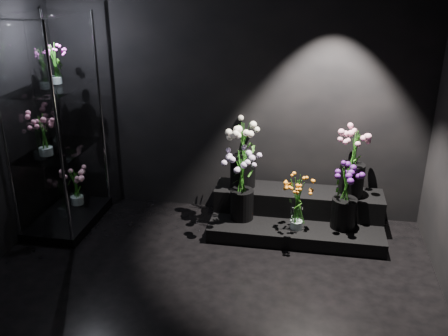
# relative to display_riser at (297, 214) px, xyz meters

# --- Properties ---
(floor) EXTENTS (4.00, 4.00, 0.00)m
(floor) POSITION_rel_display_riser_xyz_m (-0.72, -1.65, -0.16)
(floor) COLOR black
(floor) RESTS_ON ground
(wall_back) EXTENTS (4.00, 0.00, 4.00)m
(wall_back) POSITION_rel_display_riser_xyz_m (-0.72, 0.35, 1.24)
(wall_back) COLOR black
(wall_back) RESTS_ON floor
(display_riser) EXTENTS (1.74, 0.77, 0.39)m
(display_riser) POSITION_rel_display_riser_xyz_m (0.00, 0.00, 0.00)
(display_riser) COLOR black
(display_riser) RESTS_ON floor
(display_case) EXTENTS (0.59, 0.98, 2.16)m
(display_case) POSITION_rel_display_riser_xyz_m (-2.41, -0.32, 0.92)
(display_case) COLOR black
(display_case) RESTS_ON floor
(bouquet_orange_bells) EXTENTS (0.33, 0.33, 0.56)m
(bouquet_orange_bells) POSITION_rel_display_riser_xyz_m (0.01, -0.28, 0.27)
(bouquet_orange_bells) COLOR white
(bouquet_orange_bells) RESTS_ON display_riser
(bouquet_lilac) EXTENTS (0.48, 0.48, 0.73)m
(bouquet_lilac) POSITION_rel_display_riser_xyz_m (-0.56, -0.16, 0.40)
(bouquet_lilac) COLOR black
(bouquet_lilac) RESTS_ON display_riser
(bouquet_purple) EXTENTS (0.36, 0.36, 0.64)m
(bouquet_purple) POSITION_rel_display_riser_xyz_m (0.46, -0.16, 0.34)
(bouquet_purple) COLOR black
(bouquet_purple) RESTS_ON display_riser
(bouquet_cream_roses) EXTENTS (0.41, 0.41, 0.70)m
(bouquet_cream_roses) POSITION_rel_display_riser_xyz_m (-0.59, 0.12, 0.63)
(bouquet_cream_roses) COLOR black
(bouquet_cream_roses) RESTS_ON display_riser
(bouquet_pink_roses) EXTENTS (0.44, 0.44, 0.69)m
(bouquet_pink_roses) POSITION_rel_display_riser_xyz_m (0.52, 0.07, 0.61)
(bouquet_pink_roses) COLOR black
(bouquet_pink_roses) RESTS_ON display_riser
(bouquet_case_pink) EXTENTS (0.33, 0.33, 0.40)m
(bouquet_case_pink) POSITION_rel_display_riser_xyz_m (-2.45, -0.50, 0.89)
(bouquet_case_pink) COLOR white
(bouquet_case_pink) RESTS_ON display_case
(bouquet_case_magenta) EXTENTS (0.22, 0.22, 0.41)m
(bouquet_case_magenta) POSITION_rel_display_riser_xyz_m (-2.42, -0.18, 1.53)
(bouquet_case_magenta) COLOR white
(bouquet_case_magenta) RESTS_ON display_case
(bouquet_case_base_pink) EXTENTS (0.35, 0.35, 0.43)m
(bouquet_case_base_pink) POSITION_rel_display_riser_xyz_m (-2.42, -0.06, 0.17)
(bouquet_case_base_pink) COLOR white
(bouquet_case_base_pink) RESTS_ON display_case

